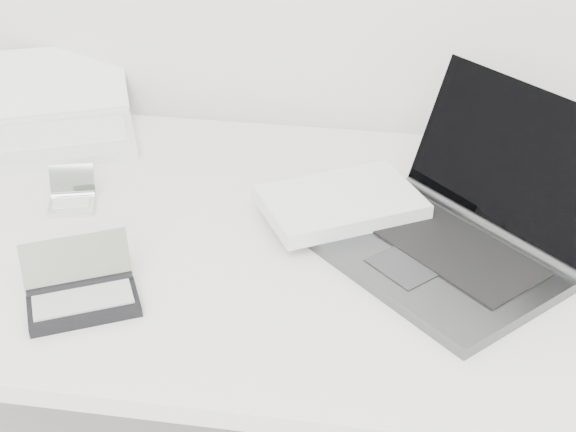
# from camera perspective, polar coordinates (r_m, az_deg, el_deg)

# --- Properties ---
(desk) EXTENTS (1.60, 0.80, 0.73)m
(desk) POSITION_cam_1_polar(r_m,az_deg,el_deg) (1.33, 1.55, -3.08)
(desk) COLOR white
(desk) RESTS_ON ground
(laptop_large) EXTENTS (0.58, 0.50, 0.24)m
(laptop_large) POSITION_cam_1_polar(r_m,az_deg,el_deg) (1.28, 9.44, -0.34)
(laptop_large) COLOR #525456
(laptop_large) RESTS_ON desk
(netbook_open_white) EXTENTS (0.38, 0.41, 0.12)m
(netbook_open_white) POSITION_cam_1_polar(r_m,az_deg,el_deg) (1.67, -15.73, 6.34)
(netbook_open_white) COLOR white
(netbook_open_white) RESTS_ON desk
(pda_silver) EXTENTS (0.09, 0.10, 0.06)m
(pda_silver) POSITION_cam_1_polar(r_m,az_deg,el_deg) (1.42, -15.10, 1.21)
(pda_silver) COLOR silver
(pda_silver) RESTS_ON desk
(palmtop_charcoal) EXTENTS (0.19, 0.17, 0.08)m
(palmtop_charcoal) POSITION_cam_1_polar(r_m,az_deg,el_deg) (1.19, -14.46, -5.38)
(palmtop_charcoal) COLOR black
(palmtop_charcoal) RESTS_ON desk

